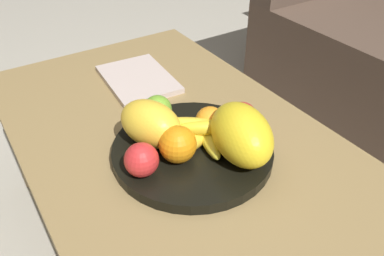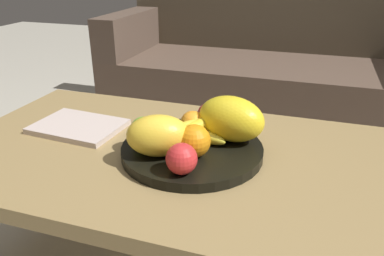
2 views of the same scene
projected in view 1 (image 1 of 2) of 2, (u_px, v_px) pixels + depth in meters
The scene contains 11 objects.
coffee_table at pixel (189, 164), 0.93m from camera, with size 1.28×0.68×0.44m.
fruit_bowl at pixel (192, 150), 0.89m from camera, with size 0.36×0.36×0.03m, color black.
melon_large_front at pixel (241, 134), 0.82m from camera, with size 0.18×0.12×0.12m, color yellow.
melon_smaller_beside at pixel (151, 123), 0.86m from camera, with size 0.15×0.10×0.10m, color yellow.
orange_front at pixel (178, 144), 0.82m from camera, with size 0.08×0.08×0.08m, color orange.
orange_left at pixel (210, 121), 0.90m from camera, with size 0.07×0.07×0.07m, color orange.
apple_front at pixel (242, 117), 0.91m from camera, with size 0.07×0.07×0.07m, color red.
apple_left at pixel (157, 109), 0.94m from camera, with size 0.07×0.07×0.07m, color #70AA30.
apple_right at pixel (141, 160), 0.79m from camera, with size 0.07×0.07×0.07m, color red.
banana_bunch at pixel (203, 132), 0.87m from camera, with size 0.16×0.17×0.06m.
magazine at pixel (138, 79), 1.16m from camera, with size 0.25×0.18×0.02m, color beige.
Camera 1 is at (0.59, -0.37, 1.02)m, focal length 36.83 mm.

